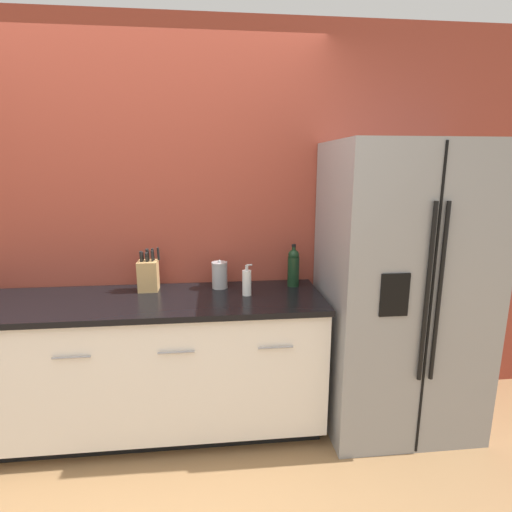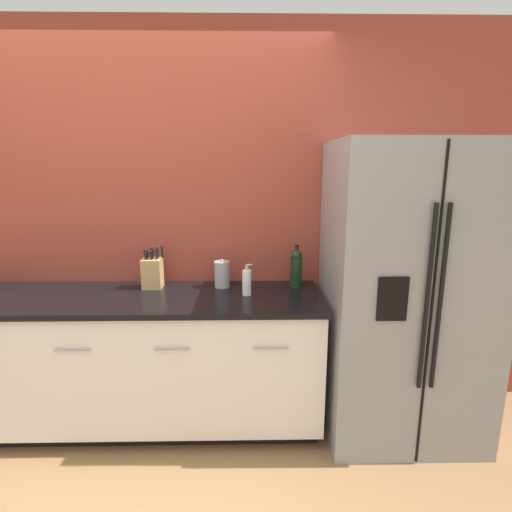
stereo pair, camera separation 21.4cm
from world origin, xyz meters
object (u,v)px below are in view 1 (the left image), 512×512
Objects in this scene: knife_block at (148,275)px; wine_bottle at (293,267)px; refrigerator at (400,290)px; soap_dispenser at (247,282)px; steel_canister at (220,275)px.

knife_block is 0.99× the size of wine_bottle.
soap_dispenser is (-0.98, 0.05, 0.06)m from refrigerator.
knife_block is at bearing 172.23° from refrigerator.
wine_bottle is 1.44× the size of soap_dispenser.
wine_bottle is at bearing 161.40° from refrigerator.
steel_canister is (-0.49, 0.01, -0.04)m from wine_bottle.
refrigerator is 9.20× the size of soap_dispenser.
refrigerator is 0.98m from soap_dispenser.
wine_bottle is (0.95, 0.00, 0.03)m from knife_block.
refrigerator is 1.62m from knife_block.
wine_bottle reaches higher than steel_canister.
soap_dispenser is at bearing -46.27° from steel_canister.
refrigerator reaches higher than wine_bottle.
wine_bottle is at bearing -0.80° from steel_canister.
knife_block is at bearing -179.10° from steel_canister.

